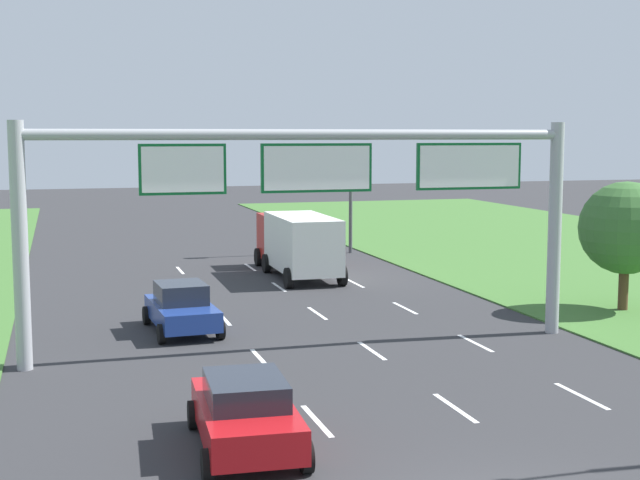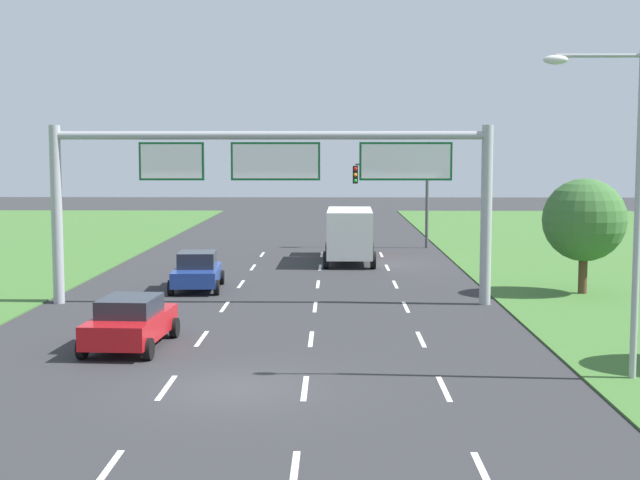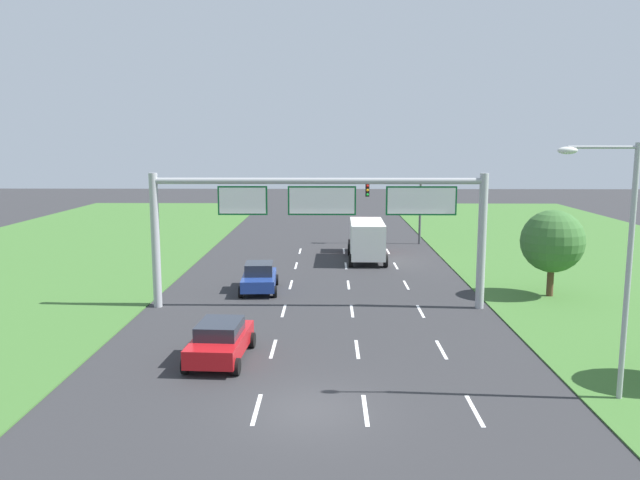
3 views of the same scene
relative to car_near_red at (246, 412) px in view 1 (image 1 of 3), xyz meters
The scene contains 9 objects.
lane_dashes_inner_left 2.52m from the car_near_red, 35.03° to the left, with size 0.14×50.40×0.01m.
lane_dashes_inner_right 5.68m from the car_near_red, 14.11° to the left, with size 0.14×50.40×0.01m.
lane_dashes_slip 9.10m from the car_near_red, ahead, with size 0.14×50.40×0.01m.
car_near_red is the anchor object (origin of this frame).
car_lead_silver 11.73m from the car_near_red, 88.90° to the left, with size 2.33×4.29×1.64m.
box_truck 23.27m from the car_near_red, 72.39° to the left, with size 2.78×8.06×2.91m.
sign_gantry 9.92m from the car_near_red, 63.58° to the left, with size 17.24×0.44×7.00m.
traffic_light_mast 31.04m from the car_near_red, 70.98° to the left, with size 4.76×0.49×5.60m.
roadside_tree_mid 19.82m from the car_near_red, 32.44° to the left, with size 3.46×3.46×4.88m.
Camera 1 is at (-7.32, -13.21, 6.60)m, focal length 50.00 mm.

